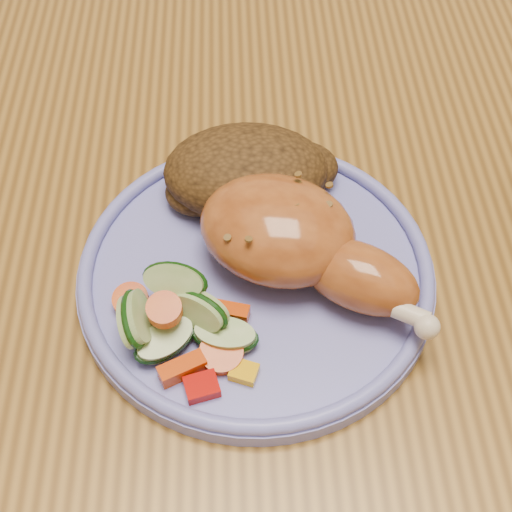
# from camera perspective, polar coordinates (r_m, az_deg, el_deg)

# --- Properties ---
(ground) EXTENTS (4.00, 4.00, 0.00)m
(ground) POSITION_cam_1_polar(r_m,az_deg,el_deg) (1.22, 3.28, -17.93)
(ground) COLOR brown
(ground) RESTS_ON ground
(dining_table) EXTENTS (0.90, 1.40, 0.75)m
(dining_table) POSITION_cam_1_polar(r_m,az_deg,el_deg) (0.63, 6.02, 2.78)
(dining_table) COLOR brown
(dining_table) RESTS_ON ground
(plate) EXTENTS (0.24, 0.24, 0.01)m
(plate) POSITION_cam_1_polar(r_m,az_deg,el_deg) (0.48, -0.00, -1.52)
(plate) COLOR #6B6EC5
(plate) RESTS_ON dining_table
(plate_rim) EXTENTS (0.24, 0.24, 0.01)m
(plate_rim) POSITION_cam_1_polar(r_m,az_deg,el_deg) (0.47, -0.00, -0.74)
(plate_rim) COLOR #6B6EC5
(plate_rim) RESTS_ON plate
(chicken_leg) EXTENTS (0.16, 0.14, 0.06)m
(chicken_leg) POSITION_cam_1_polar(r_m,az_deg,el_deg) (0.46, 3.27, 1.22)
(chicken_leg) COLOR #A85823
(chicken_leg) RESTS_ON plate
(rice_pilaf) EXTENTS (0.13, 0.09, 0.05)m
(rice_pilaf) POSITION_cam_1_polar(r_m,az_deg,el_deg) (0.51, -0.55, 6.72)
(rice_pilaf) COLOR #442B11
(rice_pilaf) RESTS_ON plate
(vegetable_pile) EXTENTS (0.09, 0.09, 0.05)m
(vegetable_pile) POSITION_cam_1_polar(r_m,az_deg,el_deg) (0.44, -6.20, -5.14)
(vegetable_pile) COLOR #A50A05
(vegetable_pile) RESTS_ON plate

